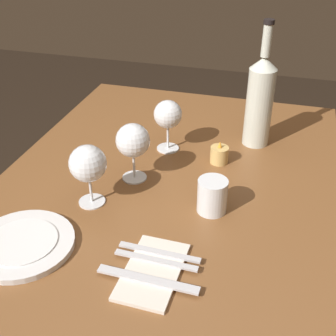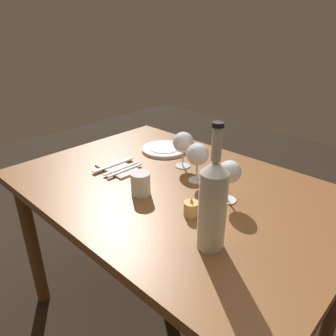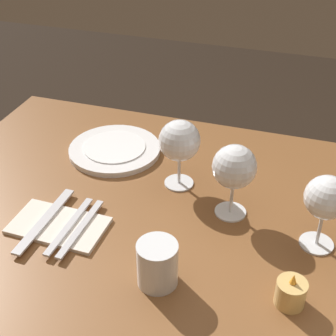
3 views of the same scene
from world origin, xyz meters
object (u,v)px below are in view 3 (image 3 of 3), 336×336
at_px(dinner_plate, 115,149).
at_px(fork_inner, 69,226).
at_px(water_tumbler, 157,266).
at_px(wine_glass_right, 180,142).
at_px(fork_outer, 81,228).
at_px(folded_napkin, 59,226).
at_px(wine_glass_left, 234,168).
at_px(votive_candle, 291,294).
at_px(wine_glass_centre, 326,199).
at_px(table_knife, 45,220).

distance_m(dinner_plate, fork_inner, 0.30).
bearing_deg(fork_inner, water_tumbler, 160.30).
relative_size(wine_glass_right, fork_outer, 0.88).
height_order(folded_napkin, fork_outer, fork_outer).
bearing_deg(wine_glass_right, wine_glass_left, 153.60).
distance_m(wine_glass_right, votive_candle, 0.40).
bearing_deg(water_tumbler, wine_glass_left, -110.05).
height_order(wine_glass_right, folded_napkin, wine_glass_right).
distance_m(wine_glass_centre, dinner_plate, 0.54).
distance_m(wine_glass_right, wine_glass_centre, 0.33).
bearing_deg(votive_candle, fork_outer, -7.39).
xyz_separation_m(fork_inner, table_knife, (0.06, 0.00, 0.00)).
relative_size(wine_glass_right, votive_candle, 2.37).
xyz_separation_m(water_tumbler, votive_candle, (-0.23, -0.02, -0.02)).
distance_m(wine_glass_centre, folded_napkin, 0.52).
distance_m(wine_glass_left, wine_glass_centre, 0.18).
bearing_deg(water_tumbler, table_knife, -15.87).
xyz_separation_m(wine_glass_centre, water_tumbler, (0.26, 0.18, -0.07)).
height_order(water_tumbler, dinner_plate, water_tumbler).
bearing_deg(water_tumbler, wine_glass_right, -80.45).
distance_m(votive_candle, folded_napkin, 0.47).
xyz_separation_m(votive_candle, table_knife, (0.49, -0.05, -0.01)).
relative_size(wine_glass_right, fork_inner, 0.88).
xyz_separation_m(dinner_plate, fork_outer, (-0.05, 0.30, 0.00)).
height_order(wine_glass_centre, fork_inner, wine_glass_centre).
xyz_separation_m(folded_napkin, fork_inner, (-0.03, 0.00, 0.01)).
distance_m(wine_glass_left, water_tumbler, 0.25).
distance_m(folded_napkin, fork_outer, 0.05).
height_order(folded_napkin, table_knife, table_knife).
height_order(wine_glass_left, wine_glass_right, wine_glass_left).
bearing_deg(wine_glass_right, wine_glass_centre, 160.61).
distance_m(votive_candle, dinner_plate, 0.58).
height_order(wine_glass_centre, table_knife, wine_glass_centre).
relative_size(wine_glass_left, water_tumbler, 1.88).
relative_size(wine_glass_centre, folded_napkin, 0.81).
xyz_separation_m(wine_glass_left, wine_glass_right, (0.13, -0.07, -0.00)).
bearing_deg(wine_glass_right, water_tumbler, 99.55).
height_order(wine_glass_right, wine_glass_centre, wine_glass_right).
height_order(votive_candle, folded_napkin, votive_candle).
xyz_separation_m(wine_glass_right, votive_candle, (-0.28, 0.27, -0.09)).
bearing_deg(water_tumbler, fork_outer, -22.09).
xyz_separation_m(wine_glass_left, folded_napkin, (0.32, 0.15, -0.11)).
distance_m(wine_glass_right, fork_outer, 0.28).
bearing_deg(votive_candle, wine_glass_centre, -101.90).
height_order(wine_glass_right, water_tumbler, wine_glass_right).
bearing_deg(folded_napkin, fork_outer, 180.00).
xyz_separation_m(fork_outer, table_knife, (0.08, 0.00, 0.00)).
bearing_deg(votive_candle, table_knife, -6.20).
relative_size(wine_glass_centre, fork_outer, 0.86).
bearing_deg(wine_glass_centre, table_knife, 11.54).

